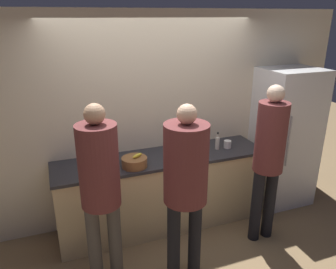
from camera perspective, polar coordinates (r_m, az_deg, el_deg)
name	(u,v)px	position (r m, az deg, el deg)	size (l,w,h in m)	color
ground_plane	(172,239)	(4.11, 0.76, -17.81)	(14.00, 14.00, 0.00)	#8C704C
wall_back	(153,120)	(4.09, -2.68, 2.62)	(5.20, 0.06, 2.60)	beige
counter	(162,190)	(4.14, -1.10, -9.68)	(2.56, 0.67, 0.94)	beige
refrigerator	(284,138)	(4.76, 19.62, -0.54)	(0.75, 0.67, 1.89)	white
person_left	(100,182)	(3.04, -11.77, -8.07)	(0.36, 0.36, 1.84)	#4C4742
person_center	(186,176)	(3.06, 3.09, -7.26)	(0.42, 0.42, 1.81)	black
person_right	(269,153)	(3.77, 17.18, -3.07)	(0.33, 0.33, 1.86)	black
fruit_bowl	(134,162)	(3.66, -5.86, -4.77)	(0.28, 0.28, 0.15)	brown
utensil_crock	(176,146)	(4.04, 1.34, -2.02)	(0.11, 0.11, 0.27)	silver
bottle_green	(196,140)	(4.25, 4.84, -0.90)	(0.06, 0.06, 0.17)	#236033
bottle_clear	(217,143)	(4.14, 8.59, -1.39)	(0.05, 0.05, 0.22)	silver
cup_black	(102,166)	(3.66, -11.38, -5.33)	(0.09, 0.09, 0.08)	#28282D
cup_white	(227,144)	(4.21, 10.32, -1.67)	(0.09, 0.09, 0.10)	white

